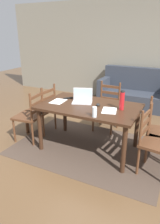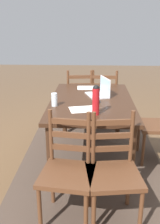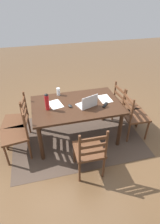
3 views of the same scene
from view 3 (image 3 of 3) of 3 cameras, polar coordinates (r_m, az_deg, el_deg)
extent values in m
plane|color=brown|center=(3.76, -0.99, -7.56)|extent=(14.00, 14.00, 0.00)
cube|color=#47382D|center=(3.76, -0.99, -7.53)|extent=(2.48, 1.71, 0.01)
cube|color=#382114|center=(3.30, -1.11, 2.14)|extent=(1.57, 0.97, 0.04)
cylinder|color=#382114|center=(4.02, 7.44, 1.82)|extent=(0.07, 0.07, 0.73)
cylinder|color=#382114|center=(3.80, -12.87, -1.03)|extent=(0.07, 0.07, 0.73)
cylinder|color=#382114|center=(3.43, 12.13, -5.35)|extent=(0.07, 0.07, 0.73)
cylinder|color=#382114|center=(3.17, -11.98, -9.36)|extent=(0.07, 0.07, 0.73)
cube|color=#56331E|center=(3.61, -19.31, -2.74)|extent=(0.49, 0.49, 0.04)
cylinder|color=#56331E|center=(3.66, -22.00, -7.62)|extent=(0.04, 0.04, 0.43)
cylinder|color=#56331E|center=(3.94, -20.89, -3.93)|extent=(0.04, 0.04, 0.43)
cylinder|color=#56331E|center=(3.57, -16.11, -7.43)|extent=(0.04, 0.04, 0.43)
cylinder|color=#56331E|center=(3.86, -15.44, -3.66)|extent=(0.04, 0.04, 0.43)
cylinder|color=#56331E|center=(3.27, -17.28, -1.09)|extent=(0.04, 0.04, 0.50)
cylinder|color=#56331E|center=(3.58, -16.46, 2.45)|extent=(0.04, 0.04, 0.50)
cube|color=#56331E|center=(3.48, -16.58, -0.60)|extent=(0.07, 0.36, 0.05)
cube|color=#56331E|center=(3.41, -16.92, 1.11)|extent=(0.07, 0.36, 0.05)
cube|color=#56331E|center=(3.35, -17.28, 2.89)|extent=(0.07, 0.36, 0.05)
cube|color=#56331E|center=(2.88, 2.72, -11.51)|extent=(0.45, 0.45, 0.04)
cylinder|color=#56331E|center=(3.15, -1.76, -12.61)|extent=(0.04, 0.04, 0.43)
cylinder|color=#56331E|center=(3.22, 5.01, -11.43)|extent=(0.04, 0.04, 0.43)
cylinder|color=#56331E|center=(2.91, -0.16, -17.98)|extent=(0.04, 0.04, 0.43)
cylinder|color=#56331E|center=(2.99, 7.27, -16.52)|extent=(0.04, 0.04, 0.43)
cylinder|color=#56331E|center=(2.53, -0.12, -11.50)|extent=(0.04, 0.04, 0.50)
cylinder|color=#56331E|center=(2.62, 8.12, -10.02)|extent=(0.04, 0.04, 0.50)
cube|color=#56331E|center=(2.64, 3.99, -12.30)|extent=(0.36, 0.03, 0.05)
cube|color=#56331E|center=(2.55, 4.10, -10.38)|extent=(0.36, 0.03, 0.05)
cube|color=#56331E|center=(2.47, 4.22, -8.33)|extent=(0.36, 0.03, 0.05)
cube|color=#56331E|center=(3.70, 16.72, -1.20)|extent=(0.46, 0.46, 0.04)
cylinder|color=#56331E|center=(4.05, 17.46, -2.03)|extent=(0.04, 0.04, 0.43)
cylinder|color=#56331E|center=(3.79, 19.92, -5.38)|extent=(0.04, 0.04, 0.43)
cylinder|color=#56331E|center=(3.89, 12.48, -2.73)|extent=(0.04, 0.04, 0.43)
cylinder|color=#56331E|center=(3.63, 14.67, -6.29)|extent=(0.04, 0.04, 0.43)
cylinder|color=#56331E|center=(3.62, 13.28, 3.36)|extent=(0.04, 0.04, 0.50)
cylinder|color=#56331E|center=(3.34, 15.72, -0.01)|extent=(0.04, 0.04, 0.50)
cube|color=#56331E|center=(3.53, 14.22, 0.39)|extent=(0.04, 0.36, 0.05)
cube|color=#56331E|center=(3.46, 14.51, 2.09)|extent=(0.04, 0.36, 0.05)
cube|color=#56331E|center=(3.40, 14.81, 3.86)|extent=(0.04, 0.36, 0.05)
cube|color=#56331E|center=(3.97, 14.14, 1.97)|extent=(0.49, 0.49, 0.04)
cylinder|color=#56331E|center=(4.32, 14.49, 1.10)|extent=(0.04, 0.04, 0.43)
cylinder|color=#56331E|center=(4.08, 17.33, -1.69)|extent=(0.04, 0.04, 0.43)
cylinder|color=#56331E|center=(4.14, 10.09, 0.10)|extent=(0.04, 0.04, 0.43)
cylinder|color=#56331E|center=(3.88, 12.78, -2.89)|extent=(0.04, 0.04, 0.43)
cylinder|color=#56331E|center=(3.88, 10.68, 5.97)|extent=(0.04, 0.04, 0.50)
cylinder|color=#56331E|center=(3.61, 13.62, 3.19)|extent=(0.04, 0.04, 0.50)
cube|color=#56331E|center=(3.79, 11.92, 3.33)|extent=(0.06, 0.36, 0.05)
cube|color=#56331E|center=(3.73, 12.14, 4.96)|extent=(0.06, 0.36, 0.05)
cube|color=#56331E|center=(3.67, 12.38, 6.65)|extent=(0.06, 0.36, 0.05)
cube|color=#56331E|center=(3.30, -19.53, -6.72)|extent=(0.49, 0.49, 0.04)
cylinder|color=#56331E|center=(3.33, -21.70, -12.48)|extent=(0.04, 0.04, 0.43)
cylinder|color=#56331E|center=(3.61, -22.07, -8.26)|extent=(0.04, 0.04, 0.43)
cylinder|color=#56331E|center=(3.32, -15.16, -11.14)|extent=(0.04, 0.04, 0.43)
cylinder|color=#56331E|center=(3.60, -16.11, -7.01)|extent=(0.04, 0.04, 0.43)
cylinder|color=#56331E|center=(3.00, -16.36, -4.59)|extent=(0.04, 0.04, 0.50)
cylinder|color=#56331E|center=(3.31, -17.27, -0.67)|extent=(0.04, 0.04, 0.50)
cube|color=#56331E|center=(3.21, -16.54, -3.96)|extent=(0.07, 0.36, 0.05)
cube|color=#56331E|center=(3.13, -16.92, -2.17)|extent=(0.07, 0.36, 0.05)
cube|color=#56331E|center=(3.06, -17.30, -0.30)|extent=(0.07, 0.36, 0.05)
cube|color=silver|center=(3.27, 1.94, 2.32)|extent=(0.37, 0.31, 0.02)
cube|color=silver|center=(3.13, 3.09, 3.19)|extent=(0.31, 0.11, 0.21)
cube|color=#A5CCEA|center=(3.14, 3.02, 3.24)|extent=(0.28, 0.10, 0.19)
cylinder|color=red|center=(3.13, -10.10, 2.88)|extent=(0.07, 0.07, 0.27)
sphere|color=black|center=(3.06, -10.36, 5.03)|extent=(0.06, 0.06, 0.06)
cylinder|color=silver|center=(3.56, -6.70, 6.27)|extent=(0.06, 0.06, 0.15)
ellipsoid|color=black|center=(3.21, -3.08, 1.88)|extent=(0.09, 0.11, 0.03)
cube|color=black|center=(3.28, 7.74, 2.19)|extent=(0.14, 0.16, 0.02)
cube|color=white|center=(3.31, -7.57, 2.37)|extent=(0.27, 0.34, 0.00)
cube|color=white|center=(3.48, 7.67, 4.06)|extent=(0.23, 0.31, 0.00)
camera|label=1|loc=(5.70, -23.18, 25.80)|focal=33.79mm
camera|label=2|loc=(3.72, -54.03, 7.37)|focal=42.31mm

